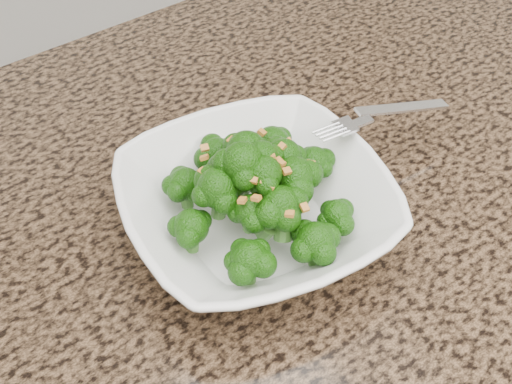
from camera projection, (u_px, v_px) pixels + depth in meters
bowl at (256, 207)px, 0.60m from camera, size 0.29×0.29×0.06m
broccoli_pile at (256, 157)px, 0.56m from camera, size 0.22×0.22×0.07m
garlic_topping at (256, 125)px, 0.53m from camera, size 0.13×0.13×0.01m
fork at (364, 120)px, 0.64m from camera, size 0.19×0.07×0.01m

